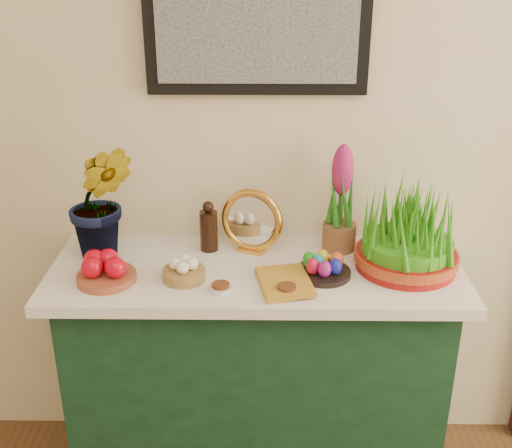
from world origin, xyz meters
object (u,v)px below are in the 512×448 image
Objects in this scene: hyacinth_green at (99,183)px; book at (260,284)px; sideboard at (256,378)px; mirror at (252,221)px; wheatgrass_sabzeh at (408,234)px.

hyacinth_green is 0.64m from book.
mirror is (-0.02, 0.13, 0.58)m from sideboard.
hyacinth_green is 0.54m from mirror.
mirror is 0.29m from book.
wheatgrass_sabzeh is at bearing -13.83° from mirror.
mirror is at bearing 85.90° from book.
hyacinth_green is at bearing 171.93° from sideboard.
hyacinth_green is 2.31× the size of mirror.
wheatgrass_sabzeh reaches higher than sideboard.
sideboard is at bearing -15.50° from hyacinth_green.
hyacinth_green reaches higher than wheatgrass_sabzeh.
wheatgrass_sabzeh is at bearing -0.38° from sideboard.
mirror is at bearing -1.77° from hyacinth_green.
sideboard is at bearing 179.62° from wheatgrass_sabzeh.
book is at bearing -83.32° from mirror.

